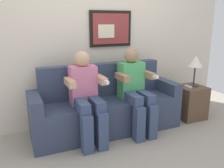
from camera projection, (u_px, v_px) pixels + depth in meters
ground_plane at (117, 140)px, 2.95m from camera, size 5.70×5.70×0.00m
back_wall_assembly at (95, 32)px, 3.29m from camera, size 4.39×0.10×2.60m
couch at (107, 109)px, 3.16m from camera, size 1.99×0.58×0.90m
person_on_left at (86, 94)px, 2.81m from camera, size 0.46×0.56×1.11m
person_on_right at (135, 88)px, 3.06m from camera, size 0.46×0.56×1.11m
side_table_right at (190, 102)px, 3.60m from camera, size 0.40×0.40×0.50m
table_lamp at (196, 63)px, 3.47m from camera, size 0.22×0.22×0.46m
spare_remote_on_table at (188, 86)px, 3.51m from camera, size 0.04×0.13×0.02m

